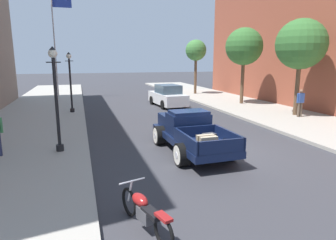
% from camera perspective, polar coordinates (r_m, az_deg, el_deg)
% --- Properties ---
extents(ground_plane, '(140.00, 140.00, 0.00)m').
position_cam_1_polar(ground_plane, '(11.82, 7.66, -5.85)').
color(ground_plane, '#333338').
extents(sidewalk_left, '(5.50, 64.00, 0.15)m').
position_cam_1_polar(sidewalk_left, '(11.10, -29.28, -8.06)').
color(sidewalk_left, '#9E998E').
rests_on(sidewalk_left, ground).
extents(hotrod_truck_navy, '(2.27, 4.97, 1.58)m').
position_cam_1_polar(hotrod_truck_navy, '(11.59, 4.10, -2.26)').
color(hotrod_truck_navy, '#0F1938').
rests_on(hotrod_truck_navy, ground).
extents(motorcycle_parked, '(0.82, 2.05, 0.93)m').
position_cam_1_polar(motorcycle_parked, '(6.42, -4.54, -17.21)').
color(motorcycle_parked, black).
rests_on(motorcycle_parked, ground).
extents(car_background_white, '(2.12, 4.42, 1.65)m').
position_cam_1_polar(car_background_white, '(22.56, -0.08, 4.63)').
color(car_background_white, silver).
rests_on(car_background_white, ground).
extents(pedestrian_sidewalk_right, '(0.53, 0.22, 1.65)m').
position_cam_1_polar(pedestrian_sidewalk_right, '(19.23, 24.31, 3.32)').
color(pedestrian_sidewalk_right, brown).
rests_on(pedestrian_sidewalk_right, sidewalk_right).
extents(street_lamp_near, '(0.50, 0.32, 3.85)m').
position_cam_1_polar(street_lamp_near, '(11.46, -20.96, 5.13)').
color(street_lamp_near, black).
rests_on(street_lamp_near, sidewalk_left).
extents(street_lamp_far, '(0.50, 0.32, 3.85)m').
position_cam_1_polar(street_lamp_far, '(20.04, -18.45, 7.80)').
color(street_lamp_far, black).
rests_on(street_lamp_far, sidewalk_left).
extents(flagpole, '(1.74, 0.16, 9.16)m').
position_cam_1_polar(flagpole, '(28.90, -20.82, 15.39)').
color(flagpole, '#B2B2B7').
rests_on(flagpole, sidewalk_left).
extents(street_tree_nearest, '(2.98, 2.98, 5.77)m').
position_cam_1_polar(street_tree_nearest, '(19.70, 24.39, 13.20)').
color(street_tree_nearest, brown).
rests_on(street_tree_nearest, sidewalk_right).
extents(street_tree_second, '(2.81, 2.81, 5.75)m').
position_cam_1_polar(street_tree_second, '(23.62, 14.55, 13.58)').
color(street_tree_second, brown).
rests_on(street_tree_second, sidewalk_right).
extents(street_tree_third, '(2.05, 2.05, 5.29)m').
position_cam_1_polar(street_tree_third, '(29.79, 5.44, 13.20)').
color(street_tree_third, brown).
rests_on(street_tree_third, sidewalk_right).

